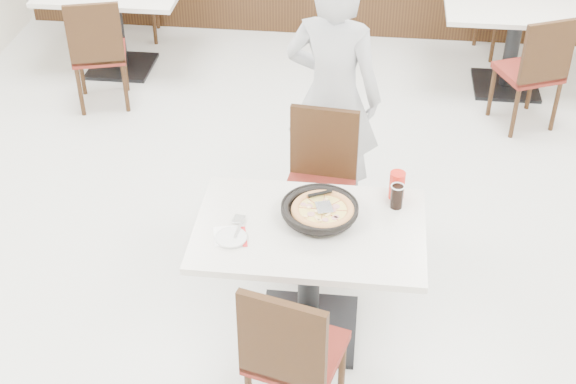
# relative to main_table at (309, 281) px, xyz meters

# --- Properties ---
(floor) EXTENTS (7.00, 7.00, 0.00)m
(floor) POSITION_rel_main_table_xyz_m (-0.20, 0.52, -0.38)
(floor) COLOR beige
(floor) RESTS_ON ground
(main_table) EXTENTS (1.27, 0.92, 0.75)m
(main_table) POSITION_rel_main_table_xyz_m (0.00, 0.00, 0.00)
(main_table) COLOR beige
(main_table) RESTS_ON floor
(chair_near) EXTENTS (0.51, 0.51, 0.95)m
(chair_near) POSITION_rel_main_table_xyz_m (-0.00, -0.60, 0.10)
(chair_near) COLOR black
(chair_near) RESTS_ON floor
(chair_far) EXTENTS (0.46, 0.46, 0.95)m
(chair_far) POSITION_rel_main_table_xyz_m (-0.01, 0.70, 0.10)
(chair_far) COLOR black
(chair_far) RESTS_ON floor
(trivet) EXTENTS (0.13, 0.13, 0.04)m
(trivet) POSITION_rel_main_table_xyz_m (0.08, 0.07, 0.39)
(trivet) COLOR black
(trivet) RESTS_ON main_table
(pizza_pan) EXTENTS (0.42, 0.42, 0.01)m
(pizza_pan) POSITION_rel_main_table_xyz_m (0.04, 0.07, 0.42)
(pizza_pan) COLOR black
(pizza_pan) RESTS_ON trivet
(pizza) EXTENTS (0.35, 0.35, 0.02)m
(pizza) POSITION_rel_main_table_xyz_m (0.06, 0.05, 0.44)
(pizza) COLOR #DD9655
(pizza) RESTS_ON pizza_pan
(pizza_server) EXTENTS (0.11, 0.12, 0.00)m
(pizza_server) POSITION_rel_main_table_xyz_m (0.07, 0.06, 0.47)
(pizza_server) COLOR white
(pizza_server) RESTS_ON pizza
(napkin) EXTENTS (0.20, 0.20, 0.00)m
(napkin) POSITION_rel_main_table_xyz_m (-0.40, -0.12, 0.38)
(napkin) COLOR white
(napkin) RESTS_ON main_table
(side_plate) EXTENTS (0.18, 0.18, 0.01)m
(side_plate) POSITION_rel_main_table_xyz_m (-0.39, -0.14, 0.38)
(side_plate) COLOR silver
(side_plate) RESTS_ON napkin
(fork) EXTENTS (0.03, 0.17, 0.00)m
(fork) POSITION_rel_main_table_xyz_m (-0.36, -0.07, 0.39)
(fork) COLOR white
(fork) RESTS_ON side_plate
(cola_glass) EXTENTS (0.07, 0.07, 0.13)m
(cola_glass) POSITION_rel_main_table_xyz_m (0.44, 0.23, 0.44)
(cola_glass) COLOR black
(cola_glass) RESTS_ON main_table
(red_cup) EXTENTS (0.09, 0.09, 0.16)m
(red_cup) POSITION_rel_main_table_xyz_m (0.44, 0.32, 0.45)
(red_cup) COLOR red
(red_cup) RESTS_ON main_table
(diner_person) EXTENTS (0.71, 0.54, 1.72)m
(diner_person) POSITION_rel_main_table_xyz_m (0.03, 1.20, 0.49)
(diner_person) COLOR silver
(diner_person) RESTS_ON floor
(bg_table_left) EXTENTS (1.24, 0.86, 0.75)m
(bg_table_left) POSITION_rel_main_table_xyz_m (-1.98, 3.07, 0.00)
(bg_table_left) COLOR beige
(bg_table_left) RESTS_ON floor
(bg_chair_left_near) EXTENTS (0.52, 0.52, 0.95)m
(bg_chair_left_near) POSITION_rel_main_table_xyz_m (-1.93, 2.44, 0.10)
(bg_chair_left_near) COLOR black
(bg_chair_left_near) RESTS_ON floor
(bg_table_right) EXTENTS (1.23, 0.85, 0.75)m
(bg_table_right) POSITION_rel_main_table_xyz_m (1.43, 3.10, 0.00)
(bg_table_right) COLOR beige
(bg_table_right) RESTS_ON floor
(bg_chair_right_near) EXTENTS (0.55, 0.55, 0.95)m
(bg_chair_right_near) POSITION_rel_main_table_xyz_m (1.48, 2.50, 0.10)
(bg_chair_right_near) COLOR black
(bg_chair_right_near) RESTS_ON floor
(bg_chair_right_far) EXTENTS (0.54, 0.54, 0.95)m
(bg_chair_right_far) POSITION_rel_main_table_xyz_m (1.45, 3.80, 0.10)
(bg_chair_right_far) COLOR black
(bg_chair_right_far) RESTS_ON floor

